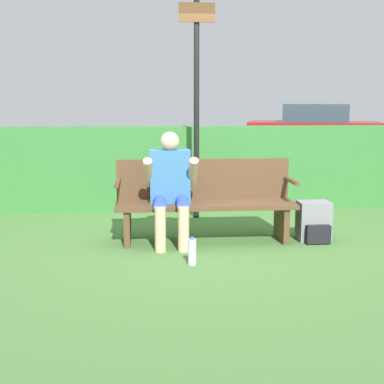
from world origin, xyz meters
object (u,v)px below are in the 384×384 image
object	(u,v)px
person_seated	(170,183)
water_bottle	(192,252)
backpack	(314,222)
parked_car	(314,128)
signpost	(197,97)
park_bench	(205,200)

from	to	relation	value
person_seated	water_bottle	world-z (taller)	person_seated
person_seated	backpack	size ratio (longest dim) A/B	2.77
person_seated	water_bottle	distance (m)	0.94
water_bottle	parked_car	xyz separation A→B (m)	(4.56, 11.13, 0.53)
water_bottle	parked_car	distance (m)	12.04
signpost	backpack	bearing A→B (deg)	-46.77
person_seated	backpack	distance (m)	1.59
backpack	parked_car	size ratio (longest dim) A/B	0.10
parked_car	signpost	bearing A→B (deg)	-100.07
signpost	parked_car	distance (m)	10.17
water_bottle	parked_car	size ratio (longest dim) A/B	0.06
park_bench	backpack	world-z (taller)	park_bench
person_seated	parked_car	size ratio (longest dim) A/B	0.27
park_bench	person_seated	distance (m)	0.44
backpack	water_bottle	size ratio (longest dim) A/B	1.63
water_bottle	parked_car	bearing A→B (deg)	67.71
signpost	parked_car	size ratio (longest dim) A/B	0.63
signpost	parked_car	xyz separation A→B (m)	(4.35, 9.15, -0.87)
park_bench	parked_car	size ratio (longest dim) A/B	0.44
park_bench	parked_car	world-z (taller)	parked_car
water_bottle	signpost	bearing A→B (deg)	83.91
parked_car	water_bottle	bearing A→B (deg)	-96.93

